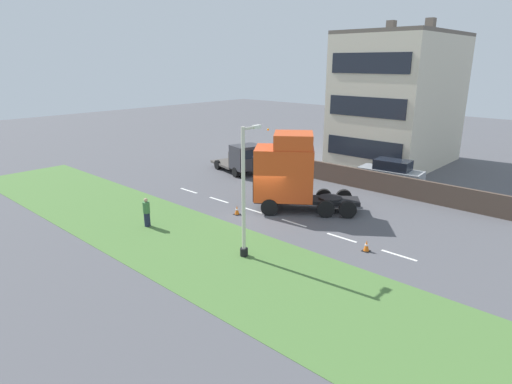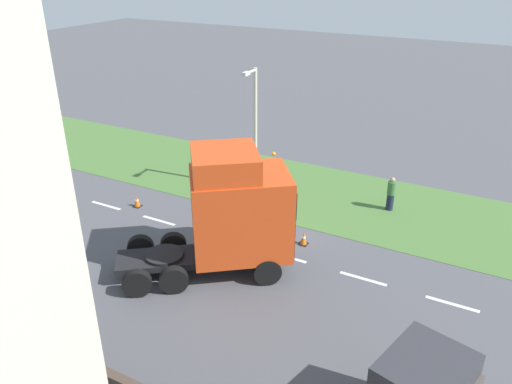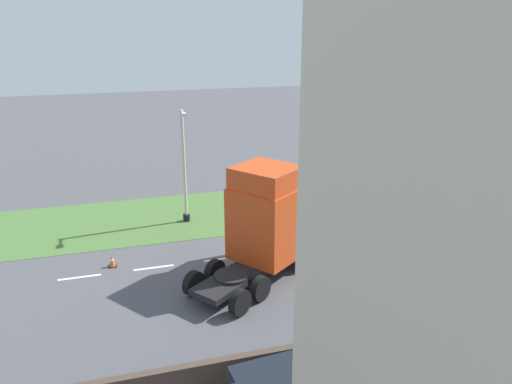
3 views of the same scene
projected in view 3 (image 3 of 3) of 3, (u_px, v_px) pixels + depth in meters
ground_plane at (269, 253)px, 24.03m from camera, size 120.00×120.00×0.00m
grass_verge at (239, 209)px, 29.47m from camera, size 7.00×44.00×0.01m
lane_markings at (255, 254)px, 23.84m from camera, size 0.16×17.80×0.00m
boundary_wall at (357, 353)px, 15.63m from camera, size 0.25×24.00×1.44m
lorry_cab at (270, 219)px, 21.61m from camera, size 5.83×6.53×5.01m
flatbed_truck at (498, 264)px, 20.08m from camera, size 3.49×5.60×2.51m
lamp_post at (185, 173)px, 26.83m from camera, size 1.31×0.38×6.22m
pedestrian at (295, 191)px, 30.16m from camera, size 0.39×0.39×1.67m
traffic_cone_lead at (284, 235)px, 25.34m from camera, size 0.36×0.36×0.58m
traffic_cone_trailing at (112, 261)px, 22.58m from camera, size 0.36×0.36×0.58m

